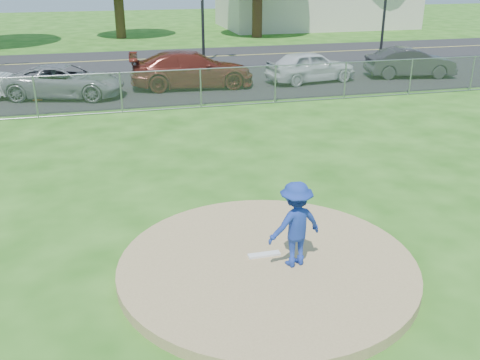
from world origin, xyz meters
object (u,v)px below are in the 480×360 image
(pitcher, at_px, (295,224))
(traffic_cone, at_px, (36,91))
(parked_car_darkred, at_px, (192,69))
(parked_car_pearl, at_px, (311,66))
(commercial_building, at_px, (315,1))
(parked_car_gray, at_px, (65,81))
(parked_car_charcoal, at_px, (410,62))

(pitcher, xyz_separation_m, traffic_cone, (-5.72, 15.10, -0.60))
(traffic_cone, bearing_deg, parked_car_darkred, 7.26)
(parked_car_darkred, height_order, parked_car_pearl, parked_car_darkred)
(commercial_building, xyz_separation_m, parked_car_darkred, (-14.71, -22.26, -1.36))
(parked_car_gray, relative_size, parked_car_pearl, 1.12)
(commercial_building, xyz_separation_m, parked_car_pearl, (-9.12, -22.46, -1.43))
(parked_car_gray, height_order, parked_car_pearl, parked_car_pearl)
(parked_car_gray, relative_size, parked_car_charcoal, 1.12)
(commercial_building, relative_size, parked_car_darkred, 2.99)
(parked_car_gray, bearing_deg, traffic_cone, 115.72)
(parked_car_charcoal, bearing_deg, parked_car_pearl, 98.70)
(traffic_cone, height_order, parked_car_pearl, parked_car_pearl)
(pitcher, height_order, parked_car_gray, pitcher)
(parked_car_gray, xyz_separation_m, parked_car_charcoal, (16.17, 0.32, 0.04))
(parked_car_pearl, bearing_deg, pitcher, 148.41)
(parked_car_gray, xyz_separation_m, parked_car_pearl, (11.01, 0.43, 0.06))
(pitcher, xyz_separation_m, parked_car_pearl, (6.45, 15.74, -0.25))
(parked_car_darkred, xyz_separation_m, parked_car_pearl, (5.59, -0.20, -0.07))
(traffic_cone, xyz_separation_m, parked_car_darkred, (6.57, 0.84, 0.42))
(parked_car_pearl, distance_m, parked_car_charcoal, 5.16)
(commercial_building, bearing_deg, traffic_cone, -132.65)
(parked_car_darkred, bearing_deg, pitcher, -179.71)
(commercial_building, relative_size, pitcher, 10.44)
(parked_car_pearl, bearing_deg, commercial_building, -31.40)
(commercial_building, bearing_deg, pitcher, -112.17)
(parked_car_darkred, distance_m, parked_car_charcoal, 10.76)
(pitcher, bearing_deg, parked_car_gray, -85.93)
(traffic_cone, height_order, parked_car_darkred, parked_car_darkred)
(parked_car_gray, bearing_deg, pitcher, -148.06)
(pitcher, distance_m, parked_car_gray, 15.98)
(parked_car_charcoal, bearing_deg, commercial_building, -0.10)
(parked_car_gray, relative_size, parked_car_darkred, 0.87)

